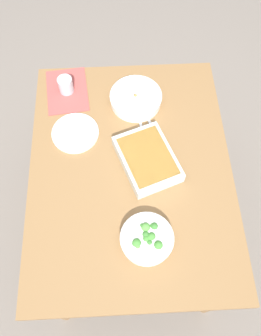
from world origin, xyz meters
The scene contains 10 objects.
ground_plane centered at (0.00, 0.00, 0.00)m, with size 6.00×6.00×0.00m, color slate.
dining_table centered at (0.00, 0.00, 0.65)m, with size 1.20×0.90×0.74m.
placemat centered at (-0.45, -0.30, 0.74)m, with size 0.28×0.20×0.00m, color #B24C47.
stew_bowl centered at (-0.36, 0.04, 0.77)m, with size 0.25×0.25×0.06m.
broccoli_bowl centered at (0.33, 0.05, 0.77)m, with size 0.21×0.21×0.07m.
baking_dish centered at (-0.03, 0.08, 0.77)m, with size 0.36×0.31×0.06m.
drink_cup centered at (-0.45, -0.30, 0.78)m, with size 0.07×0.07×0.08m.
side_plate centered at (-0.19, -0.25, 0.75)m, with size 0.22×0.22×0.01m, color white.
spoon_by_stew centered at (-0.24, 0.06, 0.74)m, with size 0.18×0.04×0.01m.
fork_on_table centered at (-0.20, 0.12, 0.74)m, with size 0.17×0.09×0.01m.
Camera 1 is at (0.68, -0.03, 2.10)m, focal length 36.46 mm.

